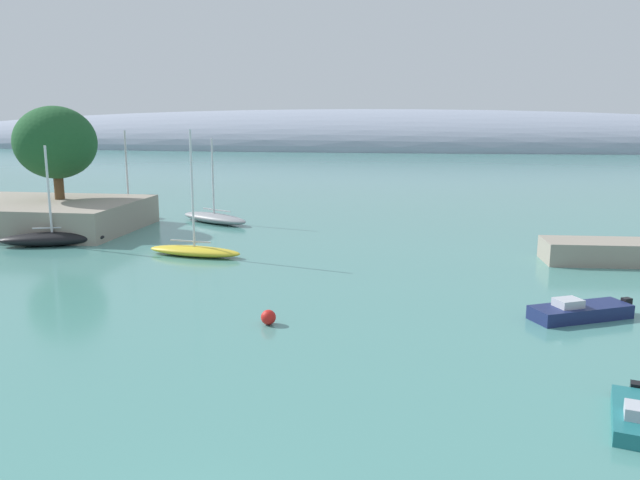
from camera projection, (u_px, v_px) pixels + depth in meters
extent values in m
cube|color=gray|center=(41.00, 215.00, 55.82)|extent=(16.84, 12.22, 2.55)
cylinder|color=brown|center=(59.00, 188.00, 56.71)|extent=(0.85, 0.85, 2.05)
ellipsoid|color=#1E5128|center=(55.00, 142.00, 55.93)|extent=(7.12, 7.12, 6.40)
ellipsoid|color=#8E99AD|center=(356.00, 148.00, 199.76)|extent=(336.62, 52.59, 24.20)
ellipsoid|color=gray|center=(214.00, 218.00, 59.51)|extent=(8.18, 5.95, 0.92)
cylinder|color=silver|center=(213.00, 176.00, 58.75)|extent=(0.17, 0.17, 6.98)
cube|color=silver|center=(217.00, 210.00, 59.13)|extent=(3.25, 1.93, 0.10)
ellipsoid|color=black|center=(53.00, 239.00, 49.10)|extent=(8.05, 4.83, 1.05)
cylinder|color=silver|center=(48.00, 189.00, 48.36)|extent=(0.18, 0.18, 6.68)
cube|color=silver|center=(56.00, 228.00, 49.00)|extent=(3.30, 1.32, 0.10)
ellipsoid|color=yellow|center=(195.00, 251.00, 45.42)|extent=(7.35, 2.96, 0.71)
cylinder|color=silver|center=(192.00, 189.00, 44.55)|extent=(0.15, 0.15, 8.30)
cube|color=silver|center=(190.00, 241.00, 45.38)|extent=(3.19, 0.59, 0.10)
ellipsoid|color=#C6B284|center=(129.00, 213.00, 61.81)|extent=(6.08, 3.79, 1.07)
cylinder|color=silver|center=(127.00, 170.00, 60.98)|extent=(0.18, 0.18, 7.51)
cube|color=silver|center=(132.00, 205.00, 61.67)|extent=(2.47, 0.81, 0.10)
cube|color=navy|center=(580.00, 312.00, 31.36)|extent=(5.32, 3.76, 0.68)
cube|color=black|center=(626.00, 304.00, 32.15)|extent=(0.55, 0.52, 0.61)
cube|color=#B2B7C1|center=(568.00, 303.00, 31.03)|extent=(1.54, 1.45, 0.40)
cube|color=#1E6B70|center=(638.00, 418.00, 20.53)|extent=(2.48, 4.02, 0.52)
cube|color=black|center=(636.00, 389.00, 22.41)|extent=(0.46, 0.52, 0.47)
sphere|color=red|center=(268.00, 317.00, 30.45)|extent=(0.73, 0.73, 0.73)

